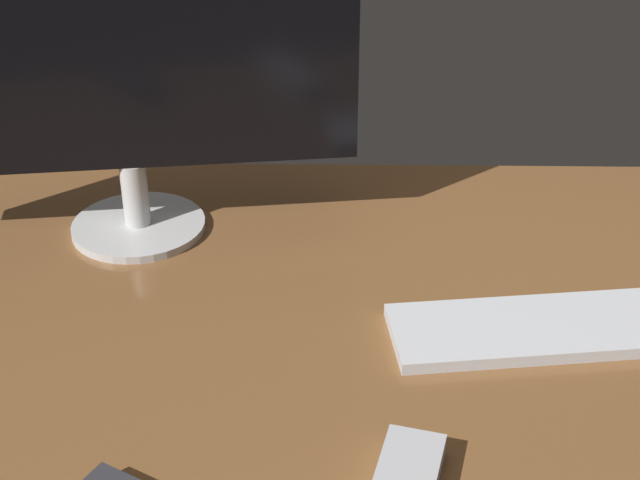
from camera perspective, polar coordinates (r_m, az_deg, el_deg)
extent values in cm
cube|color=brown|center=(110.22, -2.47, -5.59)|extent=(140.00, 84.00, 2.00)
cylinder|color=silver|center=(130.12, -10.74, 0.82)|extent=(17.73, 17.73, 1.08)
cylinder|color=silver|center=(127.79, -10.95, 2.73)|extent=(3.48, 3.48, 8.75)
cube|color=black|center=(119.33, -11.99, 12.06)|extent=(58.08, 10.58, 35.09)
cube|color=silver|center=(111.01, 13.34, -5.13)|extent=(36.30, 15.80, 1.44)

